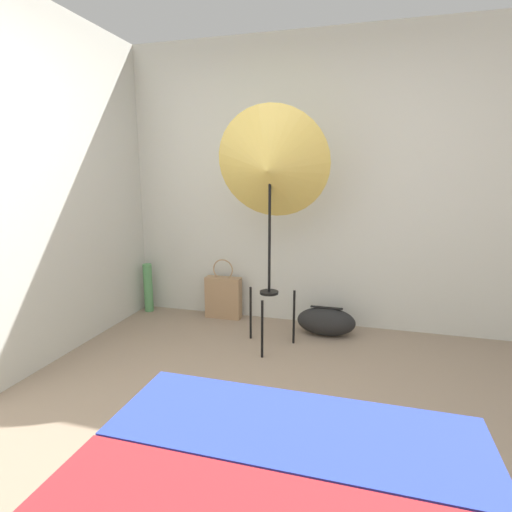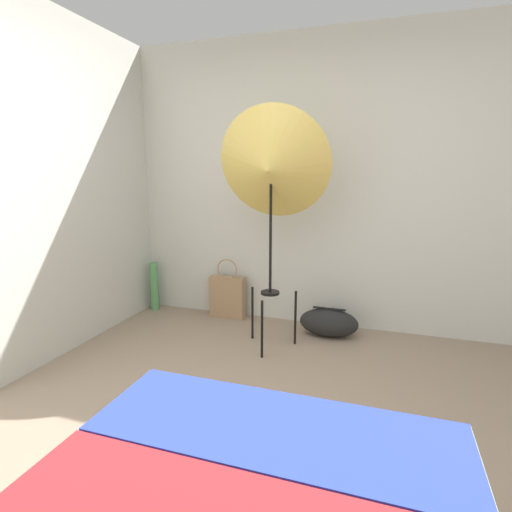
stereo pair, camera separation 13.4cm
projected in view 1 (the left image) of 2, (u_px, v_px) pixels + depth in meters
name	position (u px, v px, depth m)	size (l,w,h in m)	color
ground_plane	(249.00, 481.00, 1.85)	(14.00, 14.00, 0.00)	gray
wall_back	(316.00, 185.00, 3.60)	(8.00, 0.05, 2.60)	beige
wall_side_left	(58.00, 187.00, 3.01)	(0.05, 8.00, 2.60)	beige
photo_umbrella	(270.00, 168.00, 3.02)	(0.89, 0.47, 1.91)	black
tote_bag	(223.00, 297.00, 3.92)	(0.35, 0.11, 0.59)	#9E7A56
duffel_bag	(326.00, 321.00, 3.51)	(0.51, 0.25, 0.26)	black
paper_roll	(148.00, 288.00, 4.10)	(0.09, 0.09, 0.50)	#56995B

